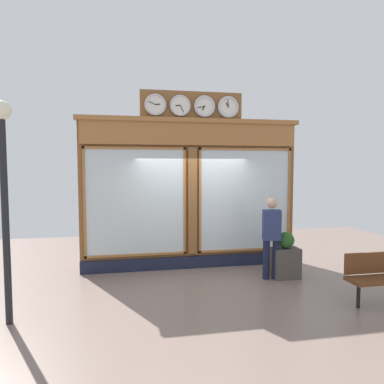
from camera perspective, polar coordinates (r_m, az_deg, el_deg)
name	(u,v)px	position (r m, az deg, el deg)	size (l,w,h in m)	color
ground_plane	(227,321)	(5.57, 5.77, -20.44)	(14.00, 14.00, 0.00)	#7A665B
shop_facade	(191,192)	(7.93, -0.16, 0.03)	(5.03, 0.42, 3.99)	brown
pedestrian	(271,235)	(7.33, 12.96, -6.84)	(0.40, 0.30, 1.69)	#191E38
street_lamp	(4,176)	(5.66, -28.61, 2.28)	(0.28, 0.28, 3.26)	black
planter_box	(285,263)	(7.63, 15.14, -11.21)	(0.56, 0.36, 0.62)	#4C4742
planter_shrub	(286,240)	(7.52, 15.21, -7.65)	(0.34, 0.34, 0.34)	#285623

